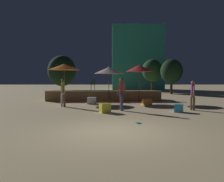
% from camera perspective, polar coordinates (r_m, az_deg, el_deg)
% --- Properties ---
extents(ground_plane, '(120.00, 120.00, 0.00)m').
position_cam_1_polar(ground_plane, '(7.64, 0.39, -10.53)').
color(ground_plane, '#D1B784').
extents(wooden_deck, '(9.33, 2.34, 0.86)m').
position_cam_1_polar(wooden_deck, '(18.63, -2.18, -1.15)').
color(wooden_deck, olive).
rests_on(wooden_deck, ground).
extents(patio_umbrella_0, '(2.36, 2.36, 2.81)m').
position_cam_1_polar(patio_umbrella_0, '(17.34, -0.84, 5.40)').
color(patio_umbrella_0, brown).
rests_on(patio_umbrella_0, ground).
extents(patio_umbrella_1, '(2.47, 2.47, 3.08)m').
position_cam_1_polar(patio_umbrella_1, '(17.86, -12.40, 6.16)').
color(patio_umbrella_1, brown).
rests_on(patio_umbrella_1, ground).
extents(patio_umbrella_2, '(2.13, 2.13, 2.98)m').
position_cam_1_polar(patio_umbrella_2, '(17.33, 7.14, 5.90)').
color(patio_umbrella_2, brown).
rests_on(patio_umbrella_2, ground).
extents(cube_seat_0, '(0.67, 0.67, 0.50)m').
position_cam_1_polar(cube_seat_0, '(11.77, -1.88, -4.42)').
color(cube_seat_0, yellow).
rests_on(cube_seat_0, ground).
extents(cube_seat_1, '(0.58, 0.58, 0.43)m').
position_cam_1_polar(cube_seat_1, '(12.42, 17.04, -4.33)').
color(cube_seat_1, '#2D9EDB').
rests_on(cube_seat_1, ground).
extents(cube_seat_2, '(0.64, 0.64, 0.40)m').
position_cam_1_polar(cube_seat_2, '(15.38, 9.09, -2.84)').
color(cube_seat_2, orange).
rests_on(cube_seat_2, ground).
extents(cube_seat_3, '(0.62, 0.62, 0.47)m').
position_cam_1_polar(cube_seat_3, '(15.86, -5.32, -2.51)').
color(cube_seat_3, white).
rests_on(cube_seat_3, ground).
extents(person_0, '(0.30, 0.50, 1.70)m').
position_cam_1_polar(person_0, '(13.40, 20.32, -0.81)').
color(person_0, '#72664C').
rests_on(person_0, ground).
extents(person_1, '(0.48, 0.31, 1.84)m').
position_cam_1_polar(person_1, '(12.38, 2.49, -0.42)').
color(person_1, '#2D4C7F').
rests_on(person_1, ground).
extents(person_2, '(0.30, 0.56, 1.80)m').
position_cam_1_polar(person_2, '(14.51, -12.69, -0.09)').
color(person_2, white).
rests_on(person_2, ground).
extents(bistro_chair_0, '(0.41, 0.42, 0.90)m').
position_cam_1_polar(bistro_chair_0, '(18.72, -5.01, 1.96)').
color(bistro_chair_0, '#1E4C47').
rests_on(bistro_chair_0, wooden_deck).
extents(bistro_chair_1, '(0.43, 0.43, 0.90)m').
position_cam_1_polar(bistro_chair_1, '(19.37, 8.45, 1.98)').
color(bistro_chair_1, '#1E4C47').
rests_on(bistro_chair_1, wooden_deck).
extents(frisbee_disc, '(0.22, 0.22, 0.03)m').
position_cam_1_polar(frisbee_disc, '(9.03, 6.81, -8.27)').
color(frisbee_disc, '#33B2D8').
rests_on(frisbee_disc, ground).
extents(background_tree_0, '(2.58, 2.58, 4.12)m').
position_cam_1_polar(background_tree_0, '(26.58, 15.30, 4.99)').
color(background_tree_0, '#3D2B1C').
rests_on(background_tree_0, ground).
extents(background_tree_1, '(2.63, 2.63, 4.34)m').
position_cam_1_polar(background_tree_1, '(28.89, 10.46, 5.29)').
color(background_tree_1, '#3D2B1C').
rests_on(background_tree_1, ground).
extents(background_tree_2, '(2.86, 2.86, 4.20)m').
position_cam_1_polar(background_tree_2, '(23.06, -12.94, 5.14)').
color(background_tree_2, '#3D2B1C').
rests_on(background_tree_2, ground).
extents(distant_building, '(8.42, 4.50, 10.49)m').
position_cam_1_polar(distant_building, '(37.46, 6.58, 8.46)').
color(distant_building, teal).
rests_on(distant_building, ground).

